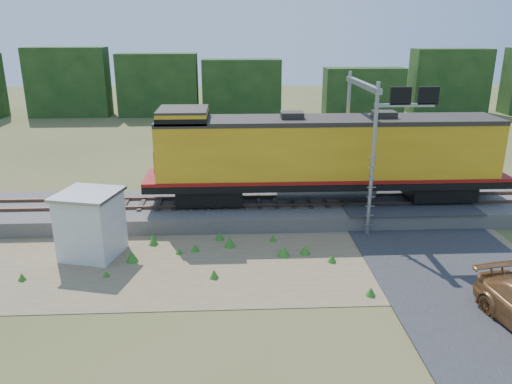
{
  "coord_description": "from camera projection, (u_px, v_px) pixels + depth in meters",
  "views": [
    {
      "loc": [
        -2.3,
        -19.49,
        9.88
      ],
      "look_at": [
        -1.21,
        3.0,
        2.4
      ],
      "focal_mm": 35.0,
      "sensor_mm": 36.0,
      "label": 1
    }
  ],
  "objects": [
    {
      "name": "tree_line_north",
      "position": [
        252.0,
        90.0,
        56.75
      ],
      "size": [
        130.0,
        3.0,
        6.5
      ],
      "color": "#153312",
      "rests_on": "ground"
    },
    {
      "name": "ground",
      "position": [
        287.0,
        266.0,
        21.7
      ],
      "size": [
        140.0,
        140.0,
        0.0
      ],
      "primitive_type": "plane",
      "color": "#475123",
      "rests_on": "ground"
    },
    {
      "name": "road",
      "position": [
        438.0,
        253.0,
        22.69
      ],
      "size": [
        7.0,
        66.0,
        0.86
      ],
      "color": "#38383A",
      "rests_on": "ground"
    },
    {
      "name": "signal_gantry",
      "position": [
        372.0,
        116.0,
        25.19
      ],
      "size": [
        2.98,
        6.2,
        7.52
      ],
      "color": "gray",
      "rests_on": "ground"
    },
    {
      "name": "shed",
      "position": [
        91.0,
        224.0,
        22.23
      ],
      "size": [
        3.07,
        3.07,
        3.0
      ],
      "rotation": [
        0.0,
        0.0,
        -0.25
      ],
      "color": "silver",
      "rests_on": "ground"
    },
    {
      "name": "locomotive",
      "position": [
        322.0,
        155.0,
        26.42
      ],
      "size": [
        19.27,
        2.94,
        4.97
      ],
      "color": "black",
      "rests_on": "rails"
    },
    {
      "name": "weed_clumps",
      "position": [
        207.0,
        266.0,
        21.63
      ],
      "size": [
        15.0,
        6.2,
        0.56
      ],
      "primitive_type": null,
      "color": "#327621",
      "rests_on": "ground"
    },
    {
      "name": "rails",
      "position": [
        275.0,
        201.0,
        27.11
      ],
      "size": [
        70.0,
        1.54,
        0.16
      ],
      "color": "brown",
      "rests_on": "ballast"
    },
    {
      "name": "ballast",
      "position": [
        275.0,
        209.0,
        27.26
      ],
      "size": [
        70.0,
        5.0,
        0.8
      ],
      "primitive_type": "cube",
      "color": "slate",
      "rests_on": "ground"
    },
    {
      "name": "dirt_shoulder",
      "position": [
        241.0,
        261.0,
        22.07
      ],
      "size": [
        26.0,
        8.0,
        0.03
      ],
      "primitive_type": "cube",
      "color": "#8C7754",
      "rests_on": "ground"
    }
  ]
}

